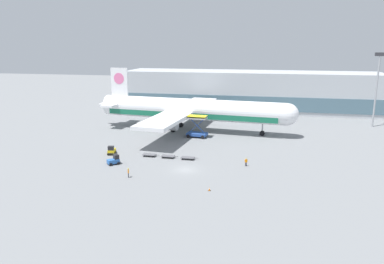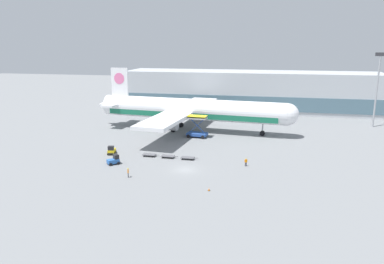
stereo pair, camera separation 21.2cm
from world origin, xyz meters
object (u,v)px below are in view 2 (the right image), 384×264
object	(u,v)px
airplane_main	(189,110)
scissor_lift_loader	(197,129)
light_mast	(377,84)
baggage_dolly_second	(168,156)
ground_crew_far	(128,172)
ground_crew_near	(246,162)
baggage_tug_foreground	(112,150)
baggage_dolly_lead	(149,155)
traffic_cone_near	(209,189)
baggage_tug_mid	(114,160)
baggage_dolly_third	(188,158)

from	to	relation	value
airplane_main	scissor_lift_loader	size ratio (longest dim) A/B	10.26
light_mast	baggage_dolly_second	xyz separation A→B (m)	(-50.40, -42.29, -12.09)
baggage_dolly_second	ground_crew_far	bearing A→B (deg)	-105.90
scissor_lift_loader	ground_crew_near	bearing A→B (deg)	-50.74
baggage_tug_foreground	baggage_dolly_lead	bearing A→B (deg)	79.88
scissor_lift_loader	baggage_dolly_lead	size ratio (longest dim) A/B	1.53
light_mast	baggage_dolly_lead	distance (m)	70.02
baggage_dolly_lead	traffic_cone_near	xyz separation A→B (m)	(15.91, -16.40, -0.12)
ground_crew_far	ground_crew_near	bearing A→B (deg)	-83.85
ground_crew_near	traffic_cone_near	size ratio (longest dim) A/B	2.99
light_mast	baggage_dolly_lead	world-z (taller)	light_mast
baggage_dolly_lead	baggage_tug_mid	bearing A→B (deg)	-127.54
light_mast	scissor_lift_loader	xyz separation A→B (m)	(-47.91, -23.15, -10.35)
baggage_dolly_third	ground_crew_far	distance (m)	15.29
scissor_lift_loader	traffic_cone_near	bearing A→B (deg)	-69.99
baggage_tug_mid	ground_crew_far	world-z (taller)	baggage_tug_mid
baggage_tug_mid	ground_crew_near	distance (m)	26.55
light_mast	baggage_tug_mid	size ratio (longest dim) A/B	7.78
baggage_dolly_third	traffic_cone_near	size ratio (longest dim) A/B	6.64
baggage_dolly_second	ground_crew_far	distance (m)	13.64
airplane_main	baggage_dolly_lead	world-z (taller)	airplane_main
airplane_main	baggage_dolly_second	bearing A→B (deg)	-81.54
scissor_lift_loader	traffic_cone_near	distance (m)	36.56
baggage_dolly_second	baggage_dolly_third	world-z (taller)	same
baggage_tug_mid	baggage_dolly_third	world-z (taller)	baggage_tug_mid
ground_crew_far	baggage_dolly_third	bearing A→B (deg)	-54.55
airplane_main	baggage_dolly_lead	size ratio (longest dim) A/B	15.67
baggage_dolly_third	airplane_main	bearing A→B (deg)	102.71
scissor_lift_loader	traffic_cone_near	xyz separation A→B (m)	(9.20, -35.34, -1.87)
baggage_tug_mid	baggage_dolly_lead	world-z (taller)	baggage_tug_mid
ground_crew_near	ground_crew_far	size ratio (longest dim) A/B	0.94
baggage_tug_foreground	baggage_dolly_second	size ratio (longest dim) A/B	0.72
scissor_lift_loader	baggage_dolly_third	size ratio (longest dim) A/B	1.53
baggage_dolly_lead	baggage_dolly_third	xyz separation A→B (m)	(8.62, -0.40, 0.00)
baggage_tug_mid	baggage_dolly_lead	xyz separation A→B (m)	(5.24, 6.74, -0.49)
airplane_main	baggage_dolly_third	xyz separation A→B (m)	(5.79, -26.40, -5.45)
baggage_dolly_third	ground_crew_far	xyz separation A→B (m)	(-8.20, -12.88, 0.66)
baggage_tug_foreground	baggage_dolly_third	world-z (taller)	baggage_tug_foreground
baggage_tug_foreground	baggage_dolly_lead	xyz separation A→B (m)	(8.65, 0.28, -0.49)
baggage_tug_foreground	ground_crew_near	bearing A→B (deg)	74.20
baggage_tug_foreground	baggage_dolly_third	size ratio (longest dim) A/B	0.72
light_mast	ground_crew_near	xyz separation A→B (m)	(-33.69, -44.36, -11.51)
baggage_tug_foreground	traffic_cone_near	bearing A→B (deg)	44.79
scissor_lift_loader	baggage_tug_foreground	size ratio (longest dim) A/B	2.11
baggage_dolly_second	ground_crew_near	xyz separation A→B (m)	(16.71, -2.08, 0.58)
baggage_dolly_lead	baggage_dolly_third	bearing A→B (deg)	-2.29
baggage_dolly_second	baggage_dolly_third	size ratio (longest dim) A/B	1.00
baggage_tug_foreground	baggage_tug_mid	bearing A→B (deg)	15.91
airplane_main	baggage_dolly_third	distance (m)	27.57
airplane_main	scissor_lift_loader	world-z (taller)	airplane_main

